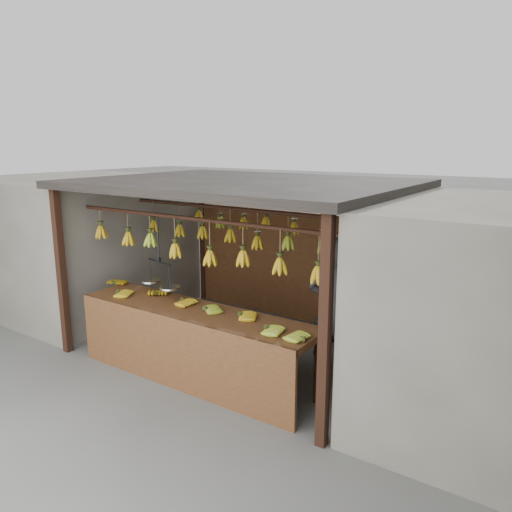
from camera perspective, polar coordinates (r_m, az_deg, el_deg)
The scene contains 8 objects.
ground at distance 7.31m, azimuth -1.35°, elevation -10.42°, with size 80.00×80.00×0.00m, color #5B5B57.
stall at distance 7.04m, azimuth 0.13°, elevation 5.37°, with size 4.30×3.30×2.40m.
neighbor_left at distance 9.45m, azimuth -19.45°, elevation 1.53°, with size 3.00×3.00×2.30m, color slate.
counter at distance 6.14m, azimuth -7.72°, elevation -8.15°, with size 3.47×0.74×0.96m.
hanging_bananas at distance 6.83m, azimuth -1.49°, elevation 2.11°, with size 3.58×2.24×0.39m.
balance_scale at distance 6.60m, azimuth -10.93°, elevation -2.73°, with size 0.70×0.35×0.92m.
vendor at distance 6.05m, azimuth 8.98°, elevation -6.29°, with size 0.67×0.44×1.84m, color #262628.
bag_bundles at distance 7.34m, azimuth 17.43°, elevation -2.73°, with size 0.08×0.26×1.21m.
Camera 1 is at (3.92, -5.45, 2.90)m, focal length 35.00 mm.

